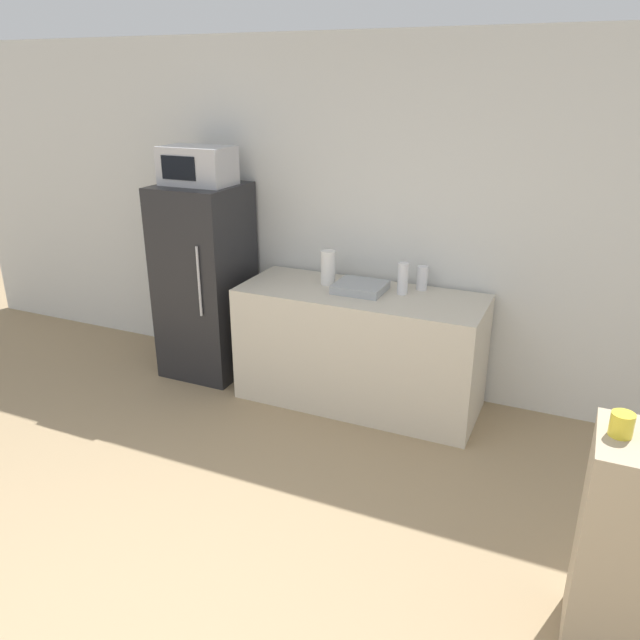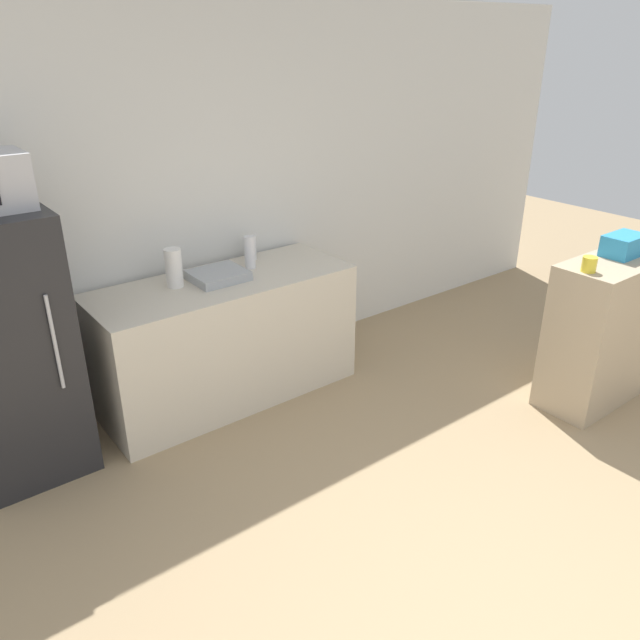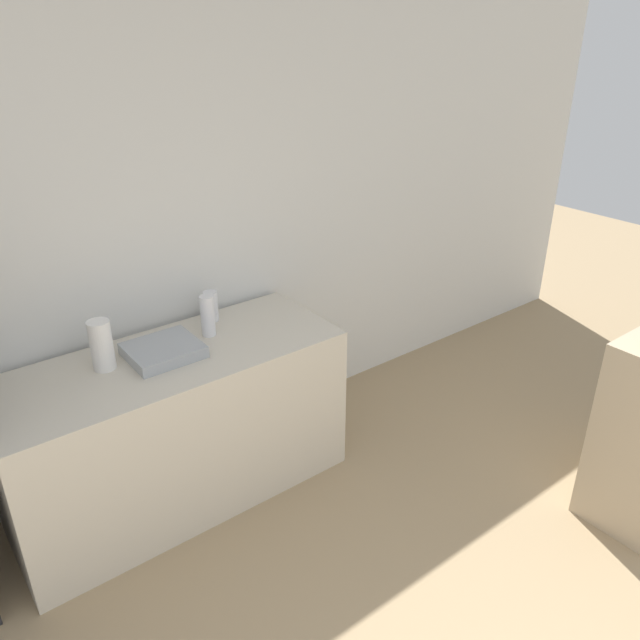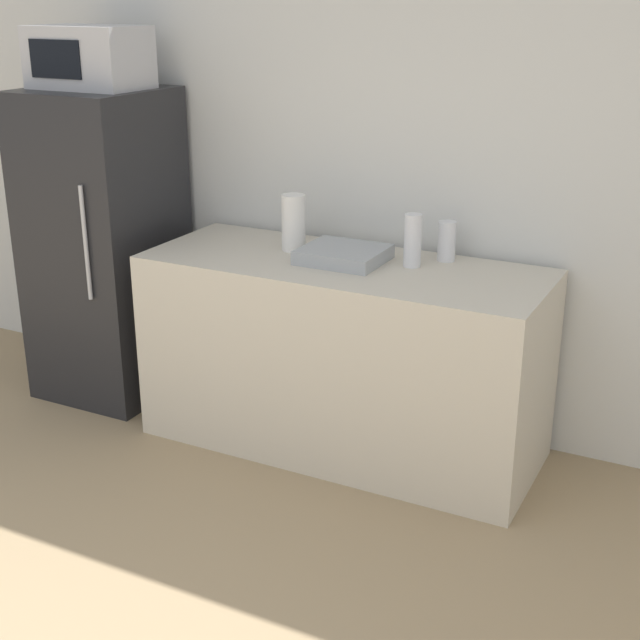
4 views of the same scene
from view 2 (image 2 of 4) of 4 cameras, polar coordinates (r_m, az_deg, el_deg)
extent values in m
cube|color=silver|center=(4.34, -13.54, 10.05)|extent=(8.00, 0.06, 2.60)
cube|color=#232326|center=(3.84, -26.61, -2.38)|extent=(0.62, 0.63, 1.54)
cylinder|color=#B7B7BC|center=(3.53, -23.08, -1.94)|extent=(0.02, 0.02, 0.54)
cube|color=beige|center=(4.35, -8.58, -1.72)|extent=(1.77, 0.68, 0.87)
cube|color=#9EA3A8|center=(4.18, -9.31, 4.06)|extent=(0.35, 0.31, 0.06)
cylinder|color=silver|center=(4.34, -6.44, 6.18)|extent=(0.07, 0.07, 0.23)
cylinder|color=silver|center=(4.52, -6.35, 6.57)|extent=(0.08, 0.08, 0.17)
cube|color=tan|center=(4.63, 24.39, -1.02)|extent=(0.83, 0.41, 1.02)
cube|color=#2D8EC6|center=(4.57, 26.04, 6.17)|extent=(0.29, 0.19, 0.14)
cylinder|color=yellow|center=(4.16, 23.40, 4.70)|extent=(0.09, 0.09, 0.09)
cylinder|color=white|center=(4.09, -13.22, 4.66)|extent=(0.11, 0.11, 0.25)
camera|label=1|loc=(3.34, 62.90, 10.93)|focal=35.00mm
camera|label=3|loc=(1.14, 6.84, 27.75)|focal=35.00mm
camera|label=4|loc=(3.46, 50.68, 9.61)|focal=50.00mm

